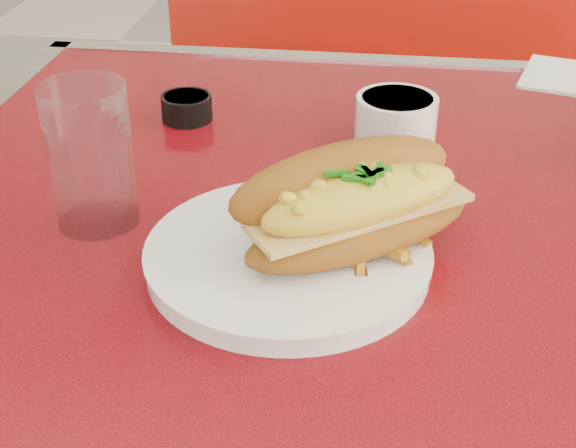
# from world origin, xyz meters

# --- Properties ---
(diner_table) EXTENTS (1.23, 0.83, 0.77)m
(diner_table) POSITION_xyz_m (0.00, 0.00, 0.61)
(diner_table) COLOR red
(diner_table) RESTS_ON ground
(booth_bench_far) EXTENTS (1.20, 0.51, 0.90)m
(booth_bench_far) POSITION_xyz_m (0.00, 0.81, 0.29)
(booth_bench_far) COLOR #99140A
(booth_bench_far) RESTS_ON ground
(dinner_plate) EXTENTS (0.25, 0.25, 0.02)m
(dinner_plate) POSITION_xyz_m (-0.21, -0.10, 0.78)
(dinner_plate) COLOR white
(dinner_plate) RESTS_ON diner_table
(mac_hoagie) EXTENTS (0.22, 0.20, 0.09)m
(mac_hoagie) POSITION_xyz_m (-0.16, -0.09, 0.82)
(mac_hoagie) COLOR #905717
(mac_hoagie) RESTS_ON dinner_plate
(fries_pile) EXTENTS (0.13, 0.13, 0.03)m
(fries_pile) POSITION_xyz_m (-0.15, -0.08, 0.80)
(fries_pile) COLOR gold
(fries_pile) RESTS_ON dinner_plate
(fork) EXTENTS (0.04, 0.15, 0.00)m
(fork) POSITION_xyz_m (-0.16, -0.06, 0.79)
(fork) COLOR silver
(fork) RESTS_ON dinner_plate
(gravy_ramekin) EXTENTS (0.12, 0.12, 0.05)m
(gravy_ramekin) POSITION_xyz_m (-0.13, 0.15, 0.80)
(gravy_ramekin) COLOR white
(gravy_ramekin) RESTS_ON diner_table
(sauce_cup_left) EXTENTS (0.07, 0.07, 0.03)m
(sauce_cup_left) POSITION_xyz_m (-0.36, 0.17, 0.79)
(sauce_cup_left) COLOR black
(sauce_cup_left) RESTS_ON diner_table
(water_tumbler) EXTENTS (0.08, 0.08, 0.13)m
(water_tumbler) POSITION_xyz_m (-0.38, -0.05, 0.83)
(water_tumbler) COLOR #ABC7DC
(water_tumbler) RESTS_ON diner_table
(paper_napkin) EXTENTS (0.15, 0.15, 0.00)m
(paper_napkin) POSITION_xyz_m (0.10, 0.36, 0.77)
(paper_napkin) COLOR white
(paper_napkin) RESTS_ON diner_table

